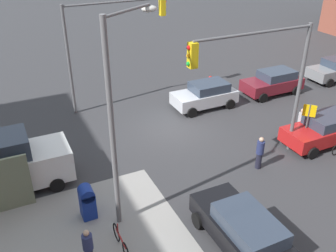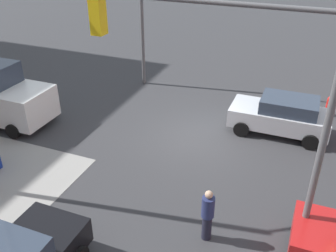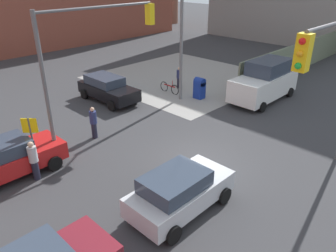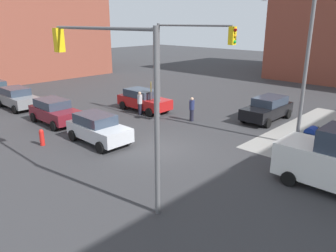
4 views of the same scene
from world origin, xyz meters
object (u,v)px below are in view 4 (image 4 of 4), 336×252
at_px(traffic_signal_se_corner, 110,76).
at_px(sedan_silver, 98,128).
at_px(street_lamp_corner, 299,60).
at_px(hatchback_red, 143,100).
at_px(fire_hydrant, 42,137).
at_px(pedestrian_waiting, 140,103).
at_px(traffic_signal_nw_corner, 185,53).
at_px(mailbox_blue, 310,139).
at_px(sedan_black, 268,108).
at_px(bicycle_leaning_on_fence, 314,134).
at_px(pedestrian_walking_north, 192,109).
at_px(bicycle_at_crosswalk, 152,103).
at_px(coupe_maroon, 54,111).
at_px(hatchback_gray, 17,98).

relative_size(traffic_signal_se_corner, sedan_silver, 1.62).
height_order(street_lamp_corner, hatchback_red, street_lamp_corner).
xyz_separation_m(fire_hydrant, hatchback_red, (-1.52, 9.00, 0.36)).
xyz_separation_m(street_lamp_corner, pedestrian_waiting, (-10.69, -1.80, -3.80)).
bearing_deg(traffic_signal_nw_corner, traffic_signal_se_corner, -65.33).
distance_m(traffic_signal_nw_corner, mailbox_blue, 9.17).
bearing_deg(sedan_black, mailbox_blue, -41.64).
relative_size(fire_hydrant, hatchback_red, 0.21).
bearing_deg(street_lamp_corner, bicycle_leaning_on_fence, 65.93).
xyz_separation_m(traffic_signal_se_corner, sedan_black, (-0.38, 13.52, -3.84)).
height_order(traffic_signal_nw_corner, mailbox_blue, traffic_signal_nw_corner).
xyz_separation_m(traffic_signal_se_corner, pedestrian_waiting, (-7.85, 8.30, -3.78)).
relative_size(traffic_signal_nw_corner, mailbox_blue, 4.55).
bearing_deg(sedan_silver, mailbox_blue, 35.76).
xyz_separation_m(traffic_signal_nw_corner, sedan_silver, (-1.06, -6.23, -3.83)).
height_order(mailbox_blue, pedestrian_walking_north, pedestrian_walking_north).
height_order(traffic_signal_se_corner, bicycle_at_crosswalk, traffic_signal_se_corner).
relative_size(street_lamp_corner, bicycle_leaning_on_fence, 4.57).
bearing_deg(coupe_maroon, mailbox_blue, 24.36).
distance_m(fire_hydrant, pedestrian_waiting, 8.05).
distance_m(bicycle_leaning_on_fence, bicycle_at_crosswalk, 12.46).
distance_m(sedan_black, coupe_maroon, 14.64).
distance_m(street_lamp_corner, mailbox_blue, 4.19).
bearing_deg(mailbox_blue, hatchback_red, -179.11).
relative_size(traffic_signal_se_corner, hatchback_red, 1.47).
distance_m(traffic_signal_nw_corner, fire_hydrant, 10.09).
bearing_deg(traffic_signal_nw_corner, fire_hydrant, -108.53).
bearing_deg(mailbox_blue, traffic_signal_nw_corner, -176.55).
xyz_separation_m(street_lamp_corner, fire_hydrant, (-9.89, -9.80, -4.22)).
bearing_deg(pedestrian_waiting, hatchback_red, 42.62).
bearing_deg(coupe_maroon, traffic_signal_nw_corner, 44.07).
relative_size(fire_hydrant, pedestrian_waiting, 0.54).
distance_m(street_lamp_corner, hatchback_red, 12.07).
relative_size(sedan_black, coupe_maroon, 1.08).
xyz_separation_m(traffic_signal_se_corner, coupe_maroon, (-10.44, 2.90, -3.84)).
bearing_deg(sedan_black, bicycle_leaning_on_fence, -24.97).
bearing_deg(pedestrian_waiting, bicycle_at_crosswalk, 31.37).
xyz_separation_m(hatchback_gray, coupe_maroon, (5.93, 0.03, -0.00)).
bearing_deg(pedestrian_walking_north, sedan_black, -86.03).
height_order(sedan_silver, pedestrian_walking_north, pedestrian_walking_north).
bearing_deg(hatchback_red, traffic_signal_nw_corner, -3.91).
distance_m(mailbox_blue, fire_hydrant, 14.50).
bearing_deg(coupe_maroon, sedan_silver, -1.36).
relative_size(traffic_signal_nw_corner, sedan_black, 1.46).
xyz_separation_m(sedan_black, bicycle_leaning_on_fence, (3.93, -1.83, -0.50)).
relative_size(pedestrian_waiting, bicycle_leaning_on_fence, 0.99).
bearing_deg(sedan_black, fire_hydrant, -116.78).
distance_m(pedestrian_waiting, pedestrian_walking_north, 4.05).
distance_m(hatchback_gray, pedestrian_waiting, 10.10).
height_order(sedan_black, hatchback_gray, same).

